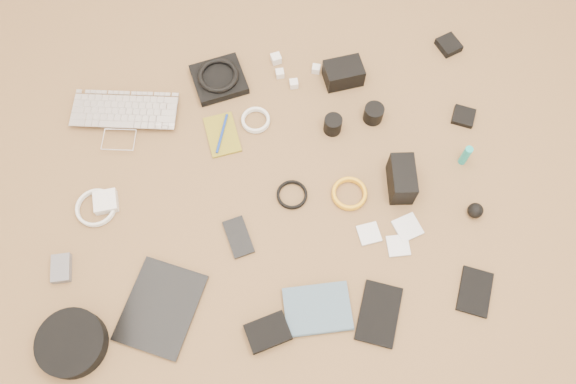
{
  "coord_description": "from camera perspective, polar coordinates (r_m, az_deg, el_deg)",
  "views": [
    {
      "loc": [
        -0.02,
        -0.71,
        1.66
      ],
      "look_at": [
        0.06,
        -0.01,
        0.02
      ],
      "focal_mm": 35.0,
      "sensor_mm": 36.0,
      "label": 1
    }
  ],
  "objects": [
    {
      "name": "filter_case_left",
      "position": [
        1.77,
        8.22,
        -4.21
      ],
      "size": [
        0.07,
        0.07,
        0.01
      ],
      "primitive_type": "cube",
      "rotation": [
        0.0,
        0.0,
        0.14
      ],
      "color": "silver",
      "rests_on": "ground"
    },
    {
      "name": "phone",
      "position": [
        1.75,
        -5.06,
        -4.58
      ],
      "size": [
        0.1,
        0.14,
        0.01
      ],
      "primitive_type": "cube",
      "rotation": [
        0.0,
        0.0,
        0.25
      ],
      "color": "black",
      "rests_on": "ground"
    },
    {
      "name": "charger_b",
      "position": [
        2.05,
        -1.22,
        13.39
      ],
      "size": [
        0.04,
        0.04,
        0.03
      ],
      "primitive_type": "cube",
      "rotation": [
        0.0,
        0.0,
        0.22
      ],
      "color": "white",
      "rests_on": "ground"
    },
    {
      "name": "notebook_black_b",
      "position": [
        1.79,
        18.45,
        -9.58
      ],
      "size": [
        0.14,
        0.16,
        0.01
      ],
      "primitive_type": "cube",
      "rotation": [
        0.0,
        0.0,
        -0.4
      ],
      "color": "black",
      "rests_on": "ground"
    },
    {
      "name": "cable_yellow",
      "position": [
        1.81,
        6.23,
        -0.24
      ],
      "size": [
        0.14,
        0.14,
        0.01
      ],
      "primitive_type": "torus",
      "rotation": [
        0.0,
        0.0,
        0.33
      ],
      "color": "gold",
      "rests_on": "ground"
    },
    {
      "name": "air_blower",
      "position": [
        1.85,
        18.5,
        -1.79
      ],
      "size": [
        0.06,
        0.06,
        0.05
      ],
      "primitive_type": "sphere",
      "rotation": [
        0.0,
        0.0,
        -0.29
      ],
      "color": "black",
      "rests_on": "ground"
    },
    {
      "name": "drive_case",
      "position": [
        1.67,
        -2.06,
        -14.06
      ],
      "size": [
        0.14,
        0.12,
        0.03
      ],
      "primitive_type": "cube",
      "rotation": [
        0.0,
        0.0,
        0.26
      ],
      "color": "black",
      "rests_on": "ground"
    },
    {
      "name": "charger_c",
      "position": [
        2.03,
        2.87,
        12.39
      ],
      "size": [
        0.03,
        0.03,
        0.03
      ],
      "primitive_type": "cube",
      "rotation": [
        0.0,
        0.0,
        -0.29
      ],
      "color": "white",
      "rests_on": "ground"
    },
    {
      "name": "cable_black",
      "position": [
        1.8,
        0.41,
        -0.33
      ],
      "size": [
        0.12,
        0.12,
        0.01
      ],
      "primitive_type": "torus",
      "rotation": [
        0.0,
        0.0,
        0.26
      ],
      "color": "black",
      "rests_on": "ground"
    },
    {
      "name": "paperback",
      "position": [
        1.67,
        3.37,
        -14.21
      ],
      "size": [
        0.19,
        0.15,
        0.02
      ],
      "primitive_type": "imported",
      "rotation": [
        0.0,
        0.0,
        1.58
      ],
      "color": "#425C70",
      "rests_on": "ground"
    },
    {
      "name": "filter_case_mid",
      "position": [
        1.77,
        11.12,
        -5.38
      ],
      "size": [
        0.07,
        0.07,
        0.01
      ],
      "primitive_type": "cube",
      "rotation": [
        0.0,
        0.0,
        -0.01
      ],
      "color": "silver",
      "rests_on": "ground"
    },
    {
      "name": "lens_b",
      "position": [
        1.93,
        8.68,
        7.89
      ],
      "size": [
        0.09,
        0.09,
        0.06
      ],
      "primitive_type": "cylinder",
      "rotation": [
        0.0,
        0.0,
        0.4
      ],
      "color": "black",
      "rests_on": "ground"
    },
    {
      "name": "card_reader",
      "position": [
        2.01,
        17.4,
        7.34
      ],
      "size": [
        0.09,
        0.09,
        0.02
      ],
      "primitive_type": "cube",
      "rotation": [
        0.0,
        0.0,
        -0.43
      ],
      "color": "black",
      "rests_on": "ground"
    },
    {
      "name": "lens_cleaner",
      "position": [
        1.9,
        17.59,
        3.57
      ],
      "size": [
        0.03,
        0.03,
        0.09
      ],
      "primitive_type": "cylinder",
      "rotation": [
        0.0,
        0.0,
        -0.14
      ],
      "color": "teal",
      "rests_on": "ground"
    },
    {
      "name": "battery_charger",
      "position": [
        1.84,
        -22.04,
        -7.2
      ],
      "size": [
        0.06,
        0.09,
        0.02
      ],
      "primitive_type": "cube",
      "rotation": [
        0.0,
        0.0,
        0.02
      ],
      "color": "#5E5E63",
      "rests_on": "ground"
    },
    {
      "name": "lens_pouch",
      "position": [
        2.16,
        16.01,
        14.16
      ],
      "size": [
        0.09,
        0.1,
        0.03
      ],
      "primitive_type": "cube",
      "rotation": [
        0.0,
        0.0,
        0.38
      ],
      "color": "black",
      "rests_on": "ground"
    },
    {
      "name": "flash",
      "position": [
        1.8,
        11.47,
        1.31
      ],
      "size": [
        0.08,
        0.14,
        0.1
      ],
      "primitive_type": "cube",
      "rotation": [
        0.0,
        0.0,
        -0.08
      ],
      "color": "black",
      "rests_on": "ground"
    },
    {
      "name": "charger_a",
      "position": [
        2.01,
        -0.83,
        11.95
      ],
      "size": [
        0.03,
        0.03,
        0.03
      ],
      "primitive_type": "cube",
      "rotation": [
        0.0,
        0.0,
        0.06
      ],
      "color": "white",
      "rests_on": "ground"
    },
    {
      "name": "headphones",
      "position": [
        1.99,
        -7.11,
        11.68
      ],
      "size": [
        0.17,
        0.17,
        0.02
      ],
      "primitive_type": "torus",
      "rotation": [
        0.0,
        0.0,
        -0.23
      ],
      "color": "black",
      "rests_on": "headphone_pouch"
    },
    {
      "name": "cable_white_b",
      "position": [
        1.88,
        -18.88,
        -1.57
      ],
      "size": [
        0.17,
        0.17,
        0.01
      ],
      "primitive_type": "torus",
      "rotation": [
        0.0,
        0.0,
        -0.41
      ],
      "color": "white",
      "rests_on": "ground"
    },
    {
      "name": "headphone_pouch",
      "position": [
        2.01,
        -7.03,
        11.28
      ],
      "size": [
        0.2,
        0.2,
        0.03
      ],
      "primitive_type": "cube",
      "rotation": [
        0.0,
        0.0,
        0.22
      ],
      "color": "black",
      "rests_on": "ground"
    },
    {
      "name": "lens_a",
      "position": [
        1.89,
        4.58,
        6.84
      ],
      "size": [
        0.07,
        0.07,
        0.06
      ],
      "primitive_type": "cylinder",
      "rotation": [
        0.0,
        0.0,
        -0.22
      ],
      "color": "black",
      "rests_on": "ground"
    },
    {
      "name": "power_brick",
      "position": [
        1.87,
        -18.03,
        -0.94
      ],
      "size": [
        0.08,
        0.08,
        0.03
      ],
      "primitive_type": "cube",
      "rotation": [
        0.0,
        0.0,
        0.09
      ],
      "color": "white",
      "rests_on": "ground"
    },
    {
      "name": "tablet",
      "position": [
        1.73,
        -12.79,
        -11.37
      ],
      "size": [
        0.29,
        0.32,
        0.01
      ],
      "primitive_type": "cube",
      "rotation": [
        0.0,
        0.0,
        -0.42
      ],
      "color": "black",
      "rests_on": "ground"
    },
    {
      "name": "cable_white_a",
      "position": [
        1.92,
        -3.3,
        7.22
      ],
      "size": [
        0.12,
        0.12,
        0.01
      ],
      "primitive_type": "torus",
      "rotation": [
        0.0,
        0.0,
        -0.21
      ],
      "color": "white",
      "rests_on": "ground"
    },
    {
      "name": "notebook_black_a",
      "position": [
        1.7,
        9.22,
        -12.1
      ],
      "size": [
        0.17,
        0.21,
        0.01
      ],
      "primitive_type": "cube",
      "rotation": [
        0.0,
        0.0,
        -0.36
      ],
      "color": "black",
      "rests_on": "ground"
    },
    {
      "name": "laptop",
      "position": [
        1.98,
        -16.43,
        6.61
      ],
      "size": [
        0.39,
        0.3,
        0.03
      ],
      "primitive_type": "imported",
      "rotation": [
        0.0,
        0.0,
        -0.15
      ],
      "color": "silver",
      "rests_on": "ground"
    },
    {
      "name": "notebook_olive",
      "position": [
        1.91,
        -6.7,
        5.81
      ],
      "size": [
        0.12,
        0.17,
        0.01
      ],
      "primitive_type": "cube",
      "rotation": [
        0.0,
        0.0,
        0.16
      ],
      "color": "olive",
      "rests_on": "ground"
    },
    {
      "name": "pen_blue",
      "position": [
        1.9,
        -6.72,
        5.94
      ],
      "size": [
        0.05,
        0.14,
        0.01
      ],
      "primitive_type": "cylinder",
      "rotation": [
        1.57,
        0.0,
        -0.3
      ],
      "color": "#123197",
      "rests_on": "notebook_olive"
    },
    {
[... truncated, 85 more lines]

